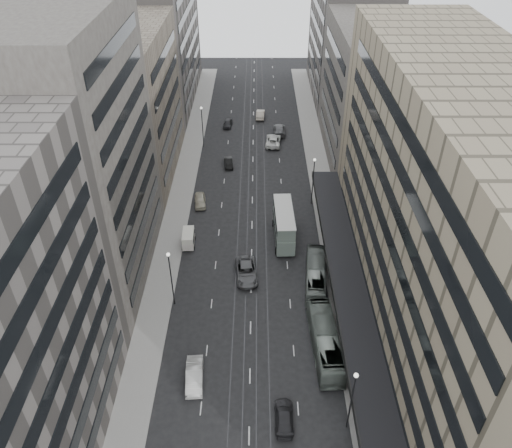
{
  "coord_description": "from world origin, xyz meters",
  "views": [
    {
      "loc": [
        0.73,
        -33.19,
        45.54
      ],
      "look_at": [
        0.64,
        19.85,
        6.84
      ],
      "focal_mm": 35.0,
      "sensor_mm": 36.0,
      "label": 1
    }
  ],
  "objects_px": {
    "double_decker": "(284,224)",
    "sedan_2": "(246,271)",
    "bus_near": "(325,341)",
    "bus_far": "(316,275)",
    "sedan_1": "(194,376)",
    "panel_van": "(188,238)"
  },
  "relations": [
    {
      "from": "double_decker",
      "to": "sedan_2",
      "type": "relative_size",
      "value": 1.52
    },
    {
      "from": "bus_near",
      "to": "bus_far",
      "type": "bearing_deg",
      "value": -92.76
    },
    {
      "from": "sedan_1",
      "to": "panel_van",
      "type": "bearing_deg",
      "value": 93.79
    },
    {
      "from": "bus_far",
      "to": "sedan_1",
      "type": "relative_size",
      "value": 2.04
    },
    {
      "from": "panel_van",
      "to": "bus_near",
      "type": "bearing_deg",
      "value": -50.38
    },
    {
      "from": "bus_near",
      "to": "panel_van",
      "type": "xyz_separation_m",
      "value": [
        -17.7,
        19.44,
        -0.35
      ]
    },
    {
      "from": "panel_van",
      "to": "sedan_1",
      "type": "xyz_separation_m",
      "value": [
        3.25,
        -23.59,
        -0.41
      ]
    },
    {
      "from": "panel_van",
      "to": "sedan_2",
      "type": "height_order",
      "value": "panel_van"
    },
    {
      "from": "panel_van",
      "to": "sedan_1",
      "type": "relative_size",
      "value": 0.72
    },
    {
      "from": "panel_van",
      "to": "sedan_2",
      "type": "bearing_deg",
      "value": -41.22
    },
    {
      "from": "bus_far",
      "to": "sedan_1",
      "type": "distance_m",
      "value": 21.17
    },
    {
      "from": "bus_near",
      "to": "double_decker",
      "type": "bearing_deg",
      "value": -82.38
    },
    {
      "from": "sedan_2",
      "to": "bus_far",
      "type": "bearing_deg",
      "value": -13.28
    },
    {
      "from": "sedan_2",
      "to": "panel_van",
      "type": "bearing_deg",
      "value": 136.41
    },
    {
      "from": "sedan_2",
      "to": "sedan_1",
      "type": "bearing_deg",
      "value": -112.58
    },
    {
      "from": "sedan_2",
      "to": "bus_near",
      "type": "bearing_deg",
      "value": -59.15
    },
    {
      "from": "double_decker",
      "to": "panel_van",
      "type": "relative_size",
      "value": 2.55
    },
    {
      "from": "sedan_1",
      "to": "double_decker",
      "type": "bearing_deg",
      "value": 62.89
    },
    {
      "from": "double_decker",
      "to": "sedan_2",
      "type": "bearing_deg",
      "value": -124.98
    },
    {
      "from": "sedan_1",
      "to": "sedan_2",
      "type": "height_order",
      "value": "sedan_2"
    },
    {
      "from": "bus_far",
      "to": "sedan_2",
      "type": "bearing_deg",
      "value": -2.55
    },
    {
      "from": "panel_van",
      "to": "sedan_1",
      "type": "height_order",
      "value": "panel_van"
    }
  ]
}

